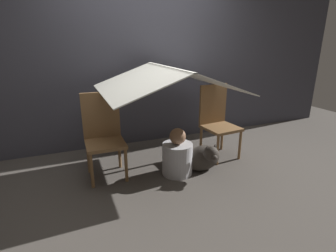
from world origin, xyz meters
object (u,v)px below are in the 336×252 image
object	(u,v)px
person_front	(177,156)
dog	(204,157)
chair_right	(217,119)
chair_left	(104,133)

from	to	relation	value
person_front	dog	bearing A→B (deg)	-12.42
chair_right	dog	distance (m)	0.64
chair_left	chair_right	xyz separation A→B (m)	(1.49, -0.00, 0.00)
chair_right	person_front	bearing A→B (deg)	-162.29
chair_right	dog	bearing A→B (deg)	-142.14
chair_left	dog	xyz separation A→B (m)	(1.09, -0.38, -0.32)
chair_left	chair_right	size ratio (longest dim) A/B	1.00
dog	chair_left	bearing A→B (deg)	160.63
chair_left	chair_right	world-z (taller)	same
chair_left	chair_right	bearing A→B (deg)	0.56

